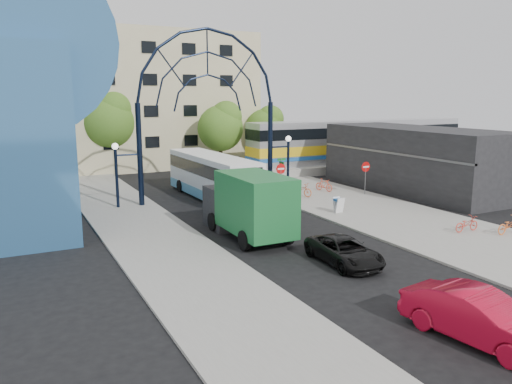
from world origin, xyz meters
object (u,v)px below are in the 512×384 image
red_sedan (479,317)px  black_suv (344,251)px  bike_far_a (467,224)px  tree_north_a (222,126)px  sandwich_board (339,203)px  stop_sign (281,172)px  do_not_enter_sign (366,170)px  tree_north_b (109,119)px  gateway_arch (208,80)px  bike_near_a (300,190)px  green_truck (247,205)px  street_name_sign (281,169)px  bike_far_c (509,225)px  bike_near_b (324,185)px  city_bus (212,176)px  tree_north_c (266,126)px  train_car (360,140)px

red_sedan → black_suv: bearing=75.6°
bike_far_a → tree_north_a: bearing=7.4°
sandwich_board → stop_sign: bearing=97.6°
stop_sign → do_not_enter_sign: bearing=-17.9°
tree_north_b → gateway_arch: bearing=-76.3°
sandwich_board → bike_near_a: bearing=83.2°
stop_sign → tree_north_a: bearing=84.6°
green_truck → bike_near_a: green_truck is taller
stop_sign → street_name_sign: size_ratio=0.89×
street_name_sign → green_truck: green_truck is taller
sandwich_board → black_suv: 9.66m
street_name_sign → tree_north_a: bearing=86.0°
black_suv → bike_far_c: (10.75, -0.32, -0.01)m
bike_near_b → bike_far_a: (0.15, -13.43, -0.05)m
city_bus → tree_north_b: bearing=104.0°
tree_north_c → gateway_arch: bearing=-131.0°
street_name_sign → bike_far_a: size_ratio=1.71×
stop_sign → tree_north_a: (1.32, 13.93, 2.61)m
stop_sign → tree_north_c: size_ratio=0.38×
train_car → gateway_arch: bearing=-158.2°
train_car → do_not_enter_sign: bearing=-126.9°
tree_north_a → city_bus: tree_north_a is taller
train_car → green_truck: bearing=-140.5°
green_truck → tree_north_c: bearing=60.3°
tree_north_c → city_bus: 18.20m
tree_north_a → tree_north_c: size_ratio=1.08×
tree_north_b → do_not_enter_sign: bearing=-53.3°
gateway_arch → bike_near_a: (6.27, -2.40, -7.93)m
train_car → tree_north_b: bearing=161.6°
gateway_arch → bike_far_c: size_ratio=7.57×
green_truck → gateway_arch: bearing=80.2°
tree_north_b → bike_near_a: bearing=-61.0°
train_car → tree_north_b: tree_north_b is taller
red_sedan → bike_near_b: 24.22m
train_car → bike_far_a: (-10.84, -22.92, -2.35)m
sandwich_board → bike_far_c: 9.78m
gateway_arch → red_sedan: (-0.65, -23.70, -7.76)m
green_truck → bike_near_b: 13.81m
sandwich_board → tree_north_b: size_ratio=0.12×
bike_near_a → bike_near_b: (2.74, 0.91, -0.02)m
do_not_enter_sign → sandwich_board: bearing=-143.3°
train_car → street_name_sign: bearing=-147.6°
tree_north_a → black_suv: 28.80m
tree_north_a → bike_far_c: size_ratio=3.88×
gateway_arch → city_bus: 6.90m
train_car → tree_north_b: 25.27m
street_name_sign → city_bus: city_bus is taller
tree_north_a → tree_north_b: tree_north_b is taller
green_truck → red_sedan: size_ratio=1.44×
stop_sign → street_name_sign: (0.40, 0.60, 0.14)m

